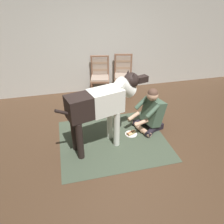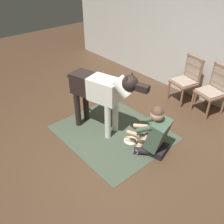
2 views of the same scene
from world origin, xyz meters
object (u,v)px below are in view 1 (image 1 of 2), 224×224
object	(u,v)px
dining_chair_right_of_pair	(123,72)
large_dog	(102,104)
hot_dog_on_plate	(131,133)
person_sitting_on_floor	(151,113)
dining_chair_left_of_pair	(100,74)

from	to	relation	value
dining_chair_right_of_pair	large_dog	size ratio (longest dim) A/B	0.62
hot_dog_on_plate	dining_chair_right_of_pair	bearing A→B (deg)	78.53
person_sitting_on_floor	dining_chair_right_of_pair	bearing A→B (deg)	91.03
dining_chair_right_of_pair	large_dog	xyz separation A→B (m)	(-0.97, -2.06, 0.28)
dining_chair_right_of_pair	hot_dog_on_plate	distance (m)	2.01
dining_chair_right_of_pair	dining_chair_left_of_pair	bearing A→B (deg)	179.96
dining_chair_left_of_pair	large_dog	world-z (taller)	large_dog
large_dog	hot_dog_on_plate	world-z (taller)	large_dog
dining_chair_left_of_pair	hot_dog_on_plate	xyz separation A→B (m)	(0.23, -1.90, -0.52)
large_dog	person_sitting_on_floor	bearing A→B (deg)	15.61
dining_chair_left_of_pair	hot_dog_on_plate	bearing A→B (deg)	-83.24
large_dog	dining_chair_right_of_pair	bearing A→B (deg)	64.95
large_dog	hot_dog_on_plate	bearing A→B (deg)	15.61
hot_dog_on_plate	person_sitting_on_floor	bearing A→B (deg)	15.61
dining_chair_left_of_pair	person_sitting_on_floor	distance (m)	1.91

